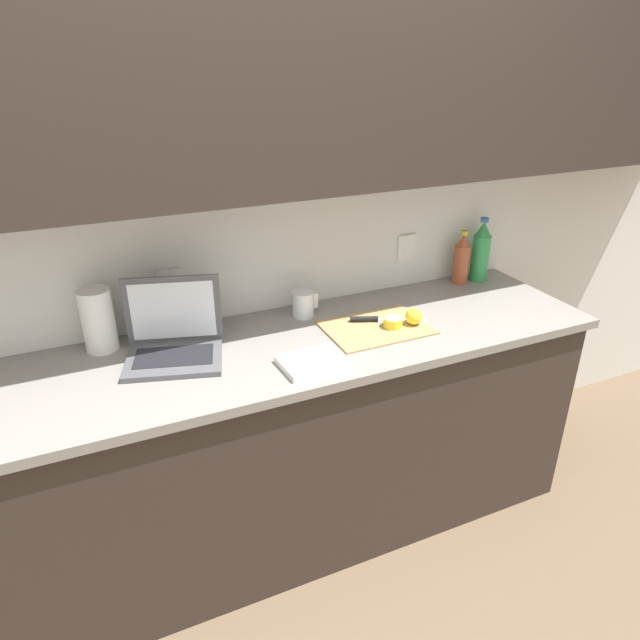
# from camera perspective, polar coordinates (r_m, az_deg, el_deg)

# --- Properties ---
(ground_plane) EXTENTS (12.00, 12.00, 0.00)m
(ground_plane) POSITION_cam_1_polar(r_m,az_deg,el_deg) (2.63, -3.51, -20.05)
(ground_plane) COLOR brown
(ground_plane) RESTS_ON ground
(wall_back) EXTENTS (5.20, 0.38, 2.60)m
(wall_back) POSITION_cam_1_polar(r_m,az_deg,el_deg) (2.10, -7.20, 16.57)
(wall_back) COLOR white
(wall_back) RESTS_ON ground_plane
(counter_unit) EXTENTS (2.51, 0.64, 0.90)m
(counter_unit) POSITION_cam_1_polar(r_m,az_deg,el_deg) (2.32, -4.36, -12.24)
(counter_unit) COLOR #332823
(counter_unit) RESTS_ON ground_plane
(laptop) EXTENTS (0.39, 0.34, 0.27)m
(laptop) POSITION_cam_1_polar(r_m,az_deg,el_deg) (2.06, -14.42, -1.83)
(laptop) COLOR #515156
(laptop) RESTS_ON counter_unit
(cutting_board) EXTENTS (0.40, 0.29, 0.01)m
(cutting_board) POSITION_cam_1_polar(r_m,az_deg,el_deg) (2.22, 5.65, -0.75)
(cutting_board) COLOR tan
(cutting_board) RESTS_ON counter_unit
(knife) EXTENTS (0.29, 0.14, 0.02)m
(knife) POSITION_cam_1_polar(r_m,az_deg,el_deg) (2.26, 5.51, 0.06)
(knife) COLOR silver
(knife) RESTS_ON cutting_board
(lemon_half_cut) EXTENTS (0.07, 0.07, 0.04)m
(lemon_half_cut) POSITION_cam_1_polar(r_m,az_deg,el_deg) (2.22, 7.29, -0.23)
(lemon_half_cut) COLOR yellow
(lemon_half_cut) RESTS_ON cutting_board
(lemon_whole_beside) EXTENTS (0.07, 0.07, 0.07)m
(lemon_whole_beside) POSITION_cam_1_polar(r_m,az_deg,el_deg) (2.24, 9.38, 0.37)
(lemon_whole_beside) COLOR yellow
(lemon_whole_beside) RESTS_ON cutting_board
(bottle_green_soda) EXTENTS (0.07, 0.07, 0.25)m
(bottle_green_soda) POSITION_cam_1_polar(r_m,az_deg,el_deg) (2.68, 13.98, 5.89)
(bottle_green_soda) COLOR #A34C2D
(bottle_green_soda) RESTS_ON counter_unit
(bottle_oil_tall) EXTENTS (0.08, 0.08, 0.30)m
(bottle_oil_tall) POSITION_cam_1_polar(r_m,az_deg,el_deg) (2.74, 15.77, 6.58)
(bottle_oil_tall) COLOR #2D934C
(bottle_oil_tall) RESTS_ON counter_unit
(measuring_cup) EXTENTS (0.11, 0.09, 0.11)m
(measuring_cup) POSITION_cam_1_polar(r_m,az_deg,el_deg) (2.29, -1.69, 1.59)
(measuring_cup) COLOR silver
(measuring_cup) RESTS_ON counter_unit
(paper_towel_roll) EXTENTS (0.11, 0.11, 0.23)m
(paper_towel_roll) POSITION_cam_1_polar(r_m,az_deg,el_deg) (2.16, -21.31, -0.01)
(paper_towel_roll) COLOR white
(paper_towel_roll) RESTS_ON counter_unit
(dish_towel) EXTENTS (0.23, 0.17, 0.02)m
(dish_towel) POSITION_cam_1_polar(r_m,az_deg,el_deg) (1.96, -0.75, -4.21)
(dish_towel) COLOR white
(dish_towel) RESTS_ON counter_unit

